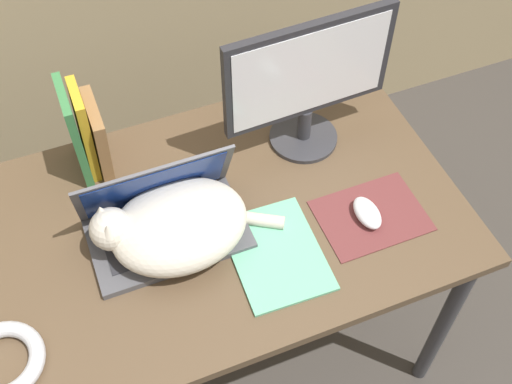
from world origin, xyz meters
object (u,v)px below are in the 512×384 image
at_px(cat, 175,226).
at_px(external_monitor, 308,81).
at_px(book_row, 86,133).
at_px(computer_mouse, 367,213).
at_px(cable_coil, 1,361).
at_px(notepad, 276,253).
at_px(laptop, 164,219).

xyz_separation_m(cat, external_monitor, (0.41, 0.19, 0.14)).
bearing_deg(external_monitor, cat, -155.05).
bearing_deg(external_monitor, book_row, 167.33).
bearing_deg(book_row, computer_mouse, -35.92).
bearing_deg(cable_coil, notepad, 3.47).
height_order(external_monitor, cable_coil, external_monitor).
height_order(external_monitor, computer_mouse, external_monitor).
relative_size(laptop, cat, 0.83).
distance_m(cable_coil, notepad, 0.63).
distance_m(laptop, cable_coil, 0.46).
relative_size(computer_mouse, cable_coil, 0.56).
height_order(external_monitor, book_row, external_monitor).
bearing_deg(cat, external_monitor, 24.95).
distance_m(laptop, external_monitor, 0.48).
xyz_separation_m(laptop, cat, (0.01, -0.04, 0.03)).
relative_size(external_monitor, computer_mouse, 4.42).
bearing_deg(cat, book_row, 111.67).
bearing_deg(notepad, cat, 150.14).
relative_size(external_monitor, cable_coil, 2.45).
relative_size(book_row, cable_coil, 1.44).
height_order(cat, book_row, book_row).
distance_m(book_row, notepad, 0.55).
distance_m(computer_mouse, book_row, 0.71).
distance_m(cat, external_monitor, 0.48).
relative_size(laptop, book_row, 1.42).
distance_m(cat, notepad, 0.24).
height_order(laptop, computer_mouse, laptop).
height_order(computer_mouse, notepad, computer_mouse).
xyz_separation_m(external_monitor, computer_mouse, (0.03, -0.29, -0.19)).
relative_size(cat, cable_coil, 2.49).
bearing_deg(cat, computer_mouse, -12.76).
relative_size(laptop, external_monitor, 0.84).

